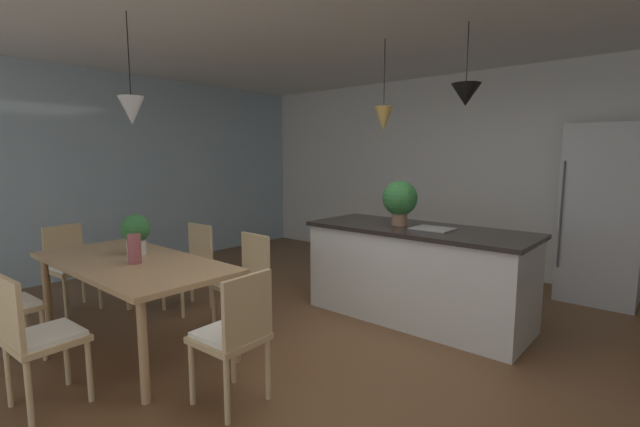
{
  "coord_description": "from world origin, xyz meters",
  "views": [
    {
      "loc": [
        1.94,
        -2.63,
        1.57
      ],
      "look_at": [
        -0.79,
        0.54,
        1.02
      ],
      "focal_mm": 24.25,
      "sensor_mm": 36.0,
      "label": 1
    }
  ],
  "objects_px": {
    "chair_far_right": "(244,279)",
    "vase_on_dining_table": "(134,249)",
    "chair_far_left": "(190,264)",
    "kitchen_island": "(417,272)",
    "chair_near_right": "(37,336)",
    "chair_window_end": "(71,265)",
    "chair_kitchen_end": "(234,333)",
    "dining_table": "(132,268)",
    "potted_plant_on_island": "(400,200)",
    "refrigerator": "(603,214)",
    "potted_plant_on_table": "(136,232)"
  },
  "relations": [
    {
      "from": "chair_far_right",
      "to": "vase_on_dining_table",
      "type": "relative_size",
      "value": 3.68
    },
    {
      "from": "chair_kitchen_end",
      "to": "vase_on_dining_table",
      "type": "height_order",
      "value": "vase_on_dining_table"
    },
    {
      "from": "chair_kitchen_end",
      "to": "potted_plant_on_table",
      "type": "distance_m",
      "value": 1.57
    },
    {
      "from": "chair_window_end",
      "to": "kitchen_island",
      "type": "bearing_deg",
      "value": 36.82
    },
    {
      "from": "chair_near_right",
      "to": "potted_plant_on_island",
      "type": "distance_m",
      "value": 3.11
    },
    {
      "from": "potted_plant_on_island",
      "to": "vase_on_dining_table",
      "type": "bearing_deg",
      "value": -118.06
    },
    {
      "from": "kitchen_island",
      "to": "potted_plant_on_table",
      "type": "relative_size",
      "value": 6.06
    },
    {
      "from": "chair_far_left",
      "to": "kitchen_island",
      "type": "distance_m",
      "value": 2.3
    },
    {
      "from": "chair_far_left",
      "to": "potted_plant_on_table",
      "type": "distance_m",
      "value": 0.87
    },
    {
      "from": "chair_far_right",
      "to": "vase_on_dining_table",
      "type": "height_order",
      "value": "vase_on_dining_table"
    },
    {
      "from": "chair_far_left",
      "to": "potted_plant_on_island",
      "type": "bearing_deg",
      "value": 36.88
    },
    {
      "from": "potted_plant_on_island",
      "to": "potted_plant_on_table",
      "type": "height_order",
      "value": "potted_plant_on_island"
    },
    {
      "from": "chair_kitchen_end",
      "to": "kitchen_island",
      "type": "height_order",
      "value": "kitchen_island"
    },
    {
      "from": "refrigerator",
      "to": "vase_on_dining_table",
      "type": "height_order",
      "value": "refrigerator"
    },
    {
      "from": "refrigerator",
      "to": "vase_on_dining_table",
      "type": "xyz_separation_m",
      "value": [
        -2.59,
        -3.92,
        -0.11
      ]
    },
    {
      "from": "chair_near_right",
      "to": "potted_plant_on_table",
      "type": "distance_m",
      "value": 1.21
    },
    {
      "from": "potted_plant_on_island",
      "to": "potted_plant_on_table",
      "type": "xyz_separation_m",
      "value": [
        -1.43,
        -1.96,
        -0.22
      ]
    },
    {
      "from": "kitchen_island",
      "to": "chair_far_left",
      "type": "bearing_deg",
      "value": -146.22
    },
    {
      "from": "chair_kitchen_end",
      "to": "vase_on_dining_table",
      "type": "bearing_deg",
      "value": -178.36
    },
    {
      "from": "dining_table",
      "to": "chair_near_right",
      "type": "xyz_separation_m",
      "value": [
        0.44,
        -0.82,
        -0.19
      ]
    },
    {
      "from": "chair_far_right",
      "to": "chair_kitchen_end",
      "type": "bearing_deg",
      "value": -42.32
    },
    {
      "from": "chair_kitchen_end",
      "to": "potted_plant_on_island",
      "type": "distance_m",
      "value": 2.2
    },
    {
      "from": "chair_kitchen_end",
      "to": "kitchen_island",
      "type": "bearing_deg",
      "value": 86.04
    },
    {
      "from": "chair_far_left",
      "to": "kitchen_island",
      "type": "height_order",
      "value": "kitchen_island"
    },
    {
      "from": "dining_table",
      "to": "refrigerator",
      "type": "bearing_deg",
      "value": 54.9
    },
    {
      "from": "chair_far_left",
      "to": "refrigerator",
      "type": "xyz_separation_m",
      "value": [
        3.16,
        3.06,
        0.48
      ]
    },
    {
      "from": "dining_table",
      "to": "potted_plant_on_table",
      "type": "xyz_separation_m",
      "value": [
        -0.17,
        0.13,
        0.26
      ]
    },
    {
      "from": "potted_plant_on_island",
      "to": "vase_on_dining_table",
      "type": "relative_size",
      "value": 1.85
    },
    {
      "from": "chair_far_right",
      "to": "refrigerator",
      "type": "distance_m",
      "value": 3.86
    },
    {
      "from": "chair_near_right",
      "to": "vase_on_dining_table",
      "type": "distance_m",
      "value": 0.92
    },
    {
      "from": "kitchen_island",
      "to": "dining_table",
      "type": "bearing_deg",
      "value": -125.15
    },
    {
      "from": "vase_on_dining_table",
      "to": "potted_plant_on_island",
      "type": "bearing_deg",
      "value": 61.94
    },
    {
      "from": "chair_kitchen_end",
      "to": "kitchen_island",
      "type": "relative_size",
      "value": 0.41
    },
    {
      "from": "dining_table",
      "to": "chair_kitchen_end",
      "type": "distance_m",
      "value": 1.35
    },
    {
      "from": "chair_near_right",
      "to": "chair_far_right",
      "type": "height_order",
      "value": "same"
    },
    {
      "from": "dining_table",
      "to": "kitchen_island",
      "type": "distance_m",
      "value": 2.57
    },
    {
      "from": "chair_far_left",
      "to": "kitchen_island",
      "type": "bearing_deg",
      "value": 33.78
    },
    {
      "from": "kitchen_island",
      "to": "potted_plant_on_table",
      "type": "xyz_separation_m",
      "value": [
        -1.64,
        -1.96,
        0.47
      ]
    },
    {
      "from": "chair_window_end",
      "to": "chair_near_right",
      "type": "bearing_deg",
      "value": -24.74
    },
    {
      "from": "chair_near_right",
      "to": "potted_plant_on_island",
      "type": "bearing_deg",
      "value": 74.03
    },
    {
      "from": "chair_near_right",
      "to": "potted_plant_on_table",
      "type": "xyz_separation_m",
      "value": [
        -0.6,
        0.95,
        0.46
      ]
    },
    {
      "from": "kitchen_island",
      "to": "chair_far_right",
      "type": "bearing_deg",
      "value": -129.18
    },
    {
      "from": "chair_far_left",
      "to": "kitchen_island",
      "type": "relative_size",
      "value": 0.41
    },
    {
      "from": "chair_near_right",
      "to": "chair_far_left",
      "type": "height_order",
      "value": "same"
    },
    {
      "from": "chair_kitchen_end",
      "to": "chair_far_right",
      "type": "distance_m",
      "value": 1.21
    },
    {
      "from": "chair_kitchen_end",
      "to": "potted_plant_on_island",
      "type": "xyz_separation_m",
      "value": [
        -0.06,
        2.09,
        0.68
      ]
    },
    {
      "from": "chair_near_right",
      "to": "chair_window_end",
      "type": "xyz_separation_m",
      "value": [
        -1.77,
        0.81,
        0.0
      ]
    },
    {
      "from": "chair_near_right",
      "to": "potted_plant_on_island",
      "type": "relative_size",
      "value": 1.98
    },
    {
      "from": "chair_far_right",
      "to": "chair_window_end",
      "type": "relative_size",
      "value": 1.0
    },
    {
      "from": "chair_far_left",
      "to": "dining_table",
      "type": "bearing_deg",
      "value": -62.08
    }
  ]
}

